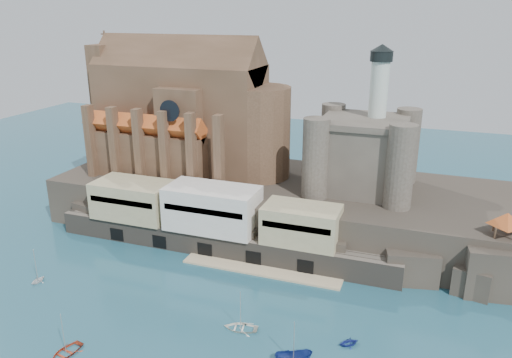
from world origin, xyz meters
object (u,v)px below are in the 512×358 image
at_px(castle_keep, 363,150).
at_px(church, 188,117).
at_px(pavilion, 507,221).
at_px(boat_0, 66,353).

bearing_deg(castle_keep, church, 178.89).
relative_size(church, pavilion, 7.34).
relative_size(castle_keep, boat_0, 5.77).
bearing_deg(castle_keep, boat_0, -120.58).
bearing_deg(boat_0, pavilion, 44.83).
relative_size(castle_keep, pavilion, 4.58).
distance_m(church, boat_0, 59.84).
relative_size(church, boat_0, 9.25).
height_order(castle_keep, boat_0, castle_keep).
bearing_deg(church, pavilion, -13.48).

